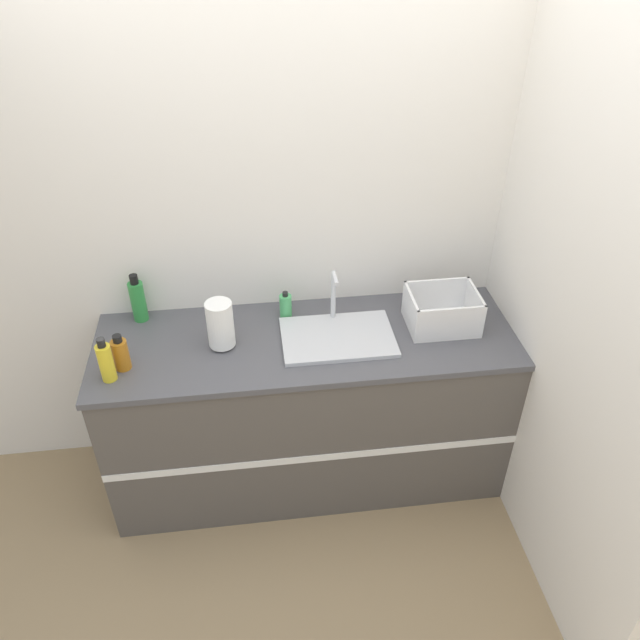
{
  "coord_description": "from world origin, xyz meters",
  "views": [
    {
      "loc": [
        -0.23,
        -1.96,
        2.65
      ],
      "look_at": [
        0.06,
        0.28,
        1.02
      ],
      "focal_mm": 35.0,
      "sensor_mm": 36.0,
      "label": 1
    }
  ],
  "objects_px": {
    "paper_towel_roll": "(220,325)",
    "dish_rack": "(442,313)",
    "bottle_amber": "(121,354)",
    "soap_dispenser": "(286,306)",
    "sink": "(338,335)",
    "bottle_green": "(138,300)",
    "bottle_yellow": "(106,362)"
  },
  "relations": [
    {
      "from": "bottle_green",
      "to": "paper_towel_roll",
      "type": "bearing_deg",
      "value": -33.81
    },
    {
      "from": "bottle_amber",
      "to": "bottle_green",
      "type": "height_order",
      "value": "bottle_green"
    },
    {
      "from": "sink",
      "to": "bottle_green",
      "type": "bearing_deg",
      "value": 163.54
    },
    {
      "from": "sink",
      "to": "bottle_amber",
      "type": "distance_m",
      "value": 0.96
    },
    {
      "from": "dish_rack",
      "to": "soap_dispenser",
      "type": "bearing_deg",
      "value": 167.15
    },
    {
      "from": "bottle_yellow",
      "to": "bottle_green",
      "type": "bearing_deg",
      "value": 78.4
    },
    {
      "from": "dish_rack",
      "to": "bottle_yellow",
      "type": "xyz_separation_m",
      "value": [
        -1.5,
        -0.2,
        0.03
      ]
    },
    {
      "from": "dish_rack",
      "to": "bottle_green",
      "type": "height_order",
      "value": "bottle_green"
    },
    {
      "from": "paper_towel_roll",
      "to": "dish_rack",
      "type": "xyz_separation_m",
      "value": [
        1.03,
        0.03,
        -0.05
      ]
    },
    {
      "from": "sink",
      "to": "paper_towel_roll",
      "type": "relative_size",
      "value": 2.23
    },
    {
      "from": "paper_towel_roll",
      "to": "bottle_amber",
      "type": "bearing_deg",
      "value": -166.59
    },
    {
      "from": "soap_dispenser",
      "to": "sink",
      "type": "bearing_deg",
      "value": -43.0
    },
    {
      "from": "bottle_green",
      "to": "soap_dispenser",
      "type": "height_order",
      "value": "bottle_green"
    },
    {
      "from": "bottle_yellow",
      "to": "bottle_green",
      "type": "height_order",
      "value": "bottle_green"
    },
    {
      "from": "paper_towel_roll",
      "to": "bottle_green",
      "type": "distance_m",
      "value": 0.47
    },
    {
      "from": "bottle_yellow",
      "to": "sink",
      "type": "bearing_deg",
      "value": 9.02
    },
    {
      "from": "dish_rack",
      "to": "bottle_amber",
      "type": "relative_size",
      "value": 1.85
    },
    {
      "from": "paper_towel_roll",
      "to": "bottle_green",
      "type": "xyz_separation_m",
      "value": [
        -0.39,
        0.26,
        -0.01
      ]
    },
    {
      "from": "paper_towel_roll",
      "to": "dish_rack",
      "type": "bearing_deg",
      "value": 1.72
    },
    {
      "from": "bottle_amber",
      "to": "soap_dispenser",
      "type": "height_order",
      "value": "bottle_amber"
    },
    {
      "from": "sink",
      "to": "paper_towel_roll",
      "type": "height_order",
      "value": "sink"
    },
    {
      "from": "sink",
      "to": "bottle_yellow",
      "type": "height_order",
      "value": "sink"
    },
    {
      "from": "sink",
      "to": "bottle_amber",
      "type": "bearing_deg",
      "value": -174.56
    },
    {
      "from": "paper_towel_roll",
      "to": "dish_rack",
      "type": "distance_m",
      "value": 1.03
    },
    {
      "from": "paper_towel_roll",
      "to": "dish_rack",
      "type": "height_order",
      "value": "paper_towel_roll"
    },
    {
      "from": "dish_rack",
      "to": "bottle_yellow",
      "type": "distance_m",
      "value": 1.52
    },
    {
      "from": "sink",
      "to": "dish_rack",
      "type": "bearing_deg",
      "value": 4.75
    },
    {
      "from": "bottle_yellow",
      "to": "paper_towel_roll",
      "type": "bearing_deg",
      "value": 19.67
    },
    {
      "from": "sink",
      "to": "bottle_yellow",
      "type": "relative_size",
      "value": 2.42
    },
    {
      "from": "bottle_green",
      "to": "soap_dispenser",
      "type": "bearing_deg",
      "value": -5.24
    },
    {
      "from": "sink",
      "to": "soap_dispenser",
      "type": "bearing_deg",
      "value": 137.0
    },
    {
      "from": "paper_towel_roll",
      "to": "soap_dispenser",
      "type": "relative_size",
      "value": 1.69
    }
  ]
}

